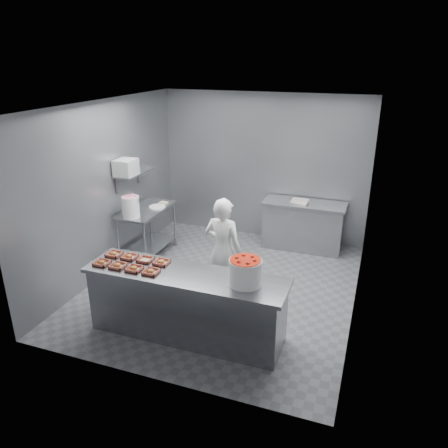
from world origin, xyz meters
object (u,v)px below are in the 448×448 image
(tray_1, at_px, (118,266))
(tray_3, at_px, (151,272))
(tray_4, at_px, (114,254))
(service_counter, at_px, (186,304))
(tray_2, at_px, (134,268))
(strawberry_tub, at_px, (245,271))
(prep_table, at_px, (147,225))
(tray_6, at_px, (145,260))
(tray_0, at_px, (102,263))
(tray_7, at_px, (161,262))
(tray_5, at_px, (129,257))
(appliance, at_px, (126,167))
(worker, at_px, (223,250))
(glaze_bucket, at_px, (131,206))
(back_counter, at_px, (303,225))

(tray_1, distance_m, tray_3, 0.48)
(tray_1, bearing_deg, tray_4, 130.56)
(service_counter, bearing_deg, tray_1, -170.98)
(tray_2, relative_size, strawberry_tub, 0.48)
(prep_table, height_order, tray_1, tray_1)
(tray_3, bearing_deg, tray_2, 180.00)
(prep_table, height_order, tray_6, tray_6)
(service_counter, xyz_separation_m, tray_4, (-1.12, 0.14, 0.47))
(tray_1, xyz_separation_m, tray_3, (0.48, 0.00, 0.00))
(tray_0, bearing_deg, tray_7, 21.28)
(tray_5, bearing_deg, appliance, 121.32)
(strawberry_tub, bearing_deg, tray_1, -175.14)
(tray_3, distance_m, strawberry_tub, 1.20)
(tray_0, height_order, tray_5, same)
(tray_3, bearing_deg, worker, 65.65)
(service_counter, relative_size, tray_3, 13.88)
(service_counter, bearing_deg, prep_table, 130.24)
(glaze_bucket, bearing_deg, worker, -14.94)
(tray_1, bearing_deg, tray_0, 180.00)
(service_counter, relative_size, tray_6, 13.88)
(tray_7, bearing_deg, back_counter, 67.27)
(tray_0, relative_size, tray_1, 1.00)
(back_counter, height_order, strawberry_tub, strawberry_tub)
(service_counter, bearing_deg, appliance, 137.29)
(tray_5, distance_m, strawberry_tub, 1.68)
(tray_3, distance_m, appliance, 2.43)
(tray_0, bearing_deg, worker, 43.09)
(tray_2, distance_m, tray_5, 0.37)
(service_counter, bearing_deg, worker, 83.01)
(tray_1, distance_m, tray_7, 0.56)
(tray_7, bearing_deg, tray_1, -149.71)
(service_counter, distance_m, worker, 1.09)
(glaze_bucket, bearing_deg, prep_table, 86.16)
(tray_5, bearing_deg, tray_4, 180.00)
(tray_3, bearing_deg, tray_1, 180.00)
(service_counter, distance_m, tray_7, 0.63)
(prep_table, bearing_deg, service_counter, -49.76)
(tray_6, bearing_deg, service_counter, -12.36)
(worker, xyz_separation_m, appliance, (-1.95, 0.65, 0.91))
(tray_5, xyz_separation_m, glaze_bucket, (-0.80, 1.37, 0.17))
(tray_1, bearing_deg, prep_table, 110.15)
(glaze_bucket, bearing_deg, back_counter, 34.00)
(tray_2, distance_m, tray_4, 0.56)
(service_counter, bearing_deg, glaze_bucket, 138.04)
(prep_table, relative_size, glaze_bucket, 2.75)
(service_counter, relative_size, strawberry_tub, 6.65)
(back_counter, height_order, glaze_bucket, glaze_bucket)
(back_counter, height_order, tray_1, tray_1)
(tray_4, height_order, worker, worker)
(service_counter, distance_m, tray_6, 0.80)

